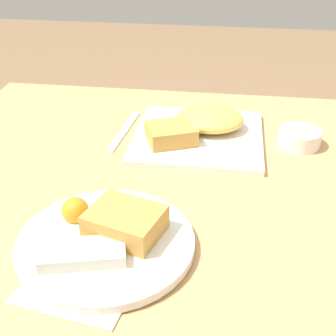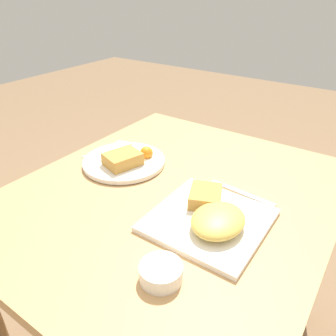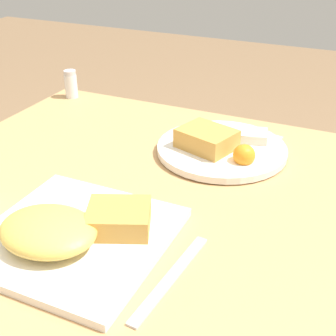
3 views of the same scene
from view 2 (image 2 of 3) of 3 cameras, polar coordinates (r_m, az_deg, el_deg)
dining_table at (r=1.00m, az=0.84°, el=-7.96°), size 0.99×0.86×0.70m
menu_card at (r=1.12m, az=-8.29°, el=1.28°), size 0.19×0.26×0.00m
plate_square_near at (r=0.83m, az=7.61°, el=-8.42°), size 0.27×0.27×0.06m
plate_oval_far at (r=1.09m, az=-7.60°, el=1.47°), size 0.27×0.27×0.05m
sauce_ramekin at (r=0.70m, az=-1.23°, el=-17.66°), size 0.09×0.09×0.04m
butter_knife at (r=0.97m, az=12.78°, el=-4.23°), size 0.03×0.20×0.00m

